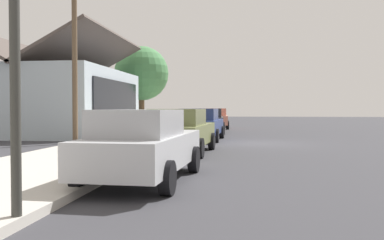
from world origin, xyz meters
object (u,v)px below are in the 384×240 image
Objects in this scene: car_charcoal at (209,120)px; fire_hydrant_red at (194,123)px; car_silver at (143,145)px; car_navy at (200,124)px; shade_tree at (142,74)px; car_coral at (215,118)px; utility_pole_wooden at (75,57)px; car_olive at (180,131)px.

car_charcoal is 6.90× the size of fire_hydrant_red.
fire_hydrant_red is at bearing 6.96° from car_silver.
car_navy is 0.98× the size of car_charcoal.
car_charcoal is at bearing -134.17° from shade_tree.
car_silver and car_navy have the same top height.
car_coral is 2.84m from fire_hydrant_red.
utility_pole_wooden reaches higher than car_coral.
car_navy is 0.64× the size of utility_pole_wooden.
car_navy is at bearing -171.38° from fire_hydrant_red.
utility_pole_wooden is (9.56, 5.47, 3.11)m from car_silver.
car_olive is at bearing 177.21° from car_charcoal.
car_silver is 0.98× the size of car_navy.
fire_hydrant_red is at bearing 8.20° from car_olive.
car_silver is at bearing 176.64° from car_coral.
shade_tree is 6.19m from fire_hydrant_red.
car_navy is at bearing 176.86° from car_coral.
car_silver is 11.44m from utility_pole_wooden.
utility_pole_wooden is at bearing 162.19° from fire_hydrant_red.
car_navy is 10.02m from fire_hydrant_red.
car_silver is 5.87m from car_olive.
shade_tree is at bearing 65.46° from fire_hydrant_red.
car_charcoal is (18.37, 0.06, 0.00)m from car_silver.
car_silver is 0.98× the size of car_olive.
car_charcoal and car_coral have the same top height.
car_navy is 0.74× the size of shade_tree.
car_coral is (24.43, 0.02, 0.00)m from car_silver.
car_silver is 0.73× the size of shade_tree.
car_silver is at bearing -150.23° from utility_pole_wooden.
car_silver is 24.97m from shade_tree.
car_charcoal is at bearing 3.35° from car_silver.
fire_hydrant_red is (22.00, 1.47, -0.32)m from car_silver.
car_navy is 6.78× the size of fire_hydrant_red.
car_olive is 18.56m from car_coral.
shade_tree is 14.47m from utility_pole_wooden.
fire_hydrant_red is (-2.43, 1.44, -0.32)m from car_coral.
car_coral is at bearing -3.20° from car_charcoal.
utility_pole_wooden is (-14.46, -0.41, -0.42)m from shade_tree.
car_olive is 6.82× the size of fire_hydrant_red.
fire_hydrant_red is (12.45, -4.00, -3.43)m from utility_pole_wooden.
car_coral is (18.56, -0.03, 0.00)m from car_olive.
car_navy is 12.34m from car_coral.
car_coral is 7.01× the size of fire_hydrant_red.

